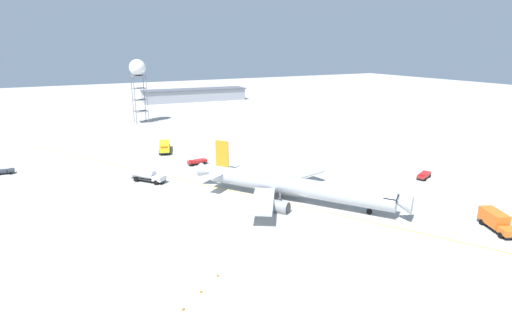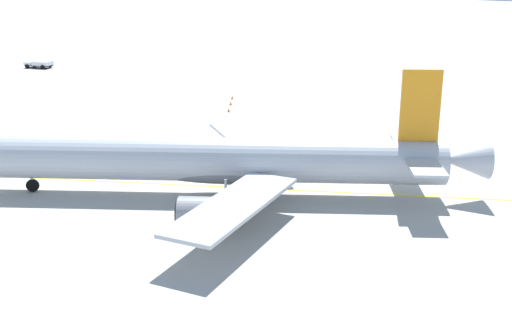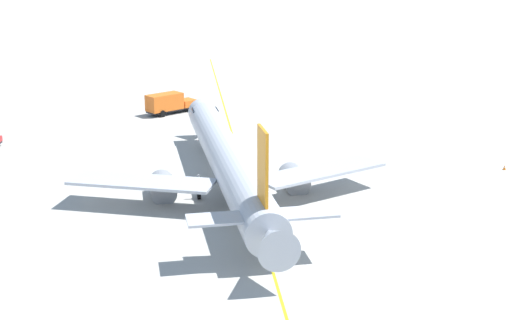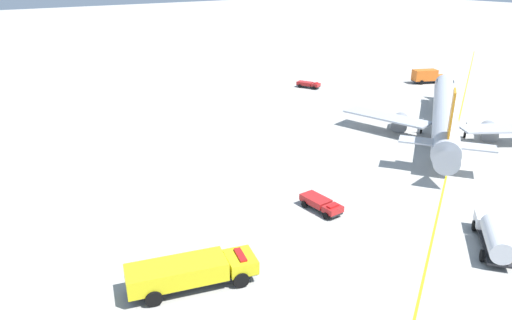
# 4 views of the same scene
# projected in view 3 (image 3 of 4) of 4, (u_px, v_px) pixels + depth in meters

# --- Properties ---
(ground_plane) EXTENTS (600.00, 600.00, 0.00)m
(ground_plane) POSITION_uv_depth(u_px,v_px,m) (251.00, 182.00, 74.70)
(ground_plane) COLOR #ADAAA3
(airliner_main) EXTENTS (30.01, 39.63, 11.17)m
(airliner_main) POSITION_uv_depth(u_px,v_px,m) (229.00, 165.00, 70.88)
(airliner_main) COLOR #B2B7C1
(airliner_main) RESTS_ON ground_plane
(catering_truck_truck) EXTENTS (5.52, 8.25, 3.10)m
(catering_truck_truck) POSITION_uv_depth(u_px,v_px,m) (169.00, 103.00, 105.07)
(catering_truck_truck) COLOR #232326
(catering_truck_truck) RESTS_ON ground_plane
(taxiway_centreline) EXTENTS (93.35, 161.11, 0.01)m
(taxiway_centreline) POSITION_uv_depth(u_px,v_px,m) (253.00, 204.00, 68.38)
(taxiway_centreline) COLOR yellow
(taxiway_centreline) RESTS_ON ground_plane
(safety_cone_near) EXTENTS (0.36, 0.36, 0.55)m
(safety_cone_near) POSITION_uv_depth(u_px,v_px,m) (505.00, 167.00, 78.86)
(safety_cone_near) COLOR orange
(safety_cone_near) RESTS_ON ground_plane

